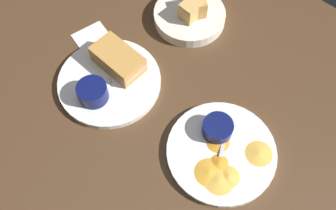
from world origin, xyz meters
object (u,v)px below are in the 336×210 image
object	(u,v)px
plate_chips_companion	(221,152)
spoon_by_gravy_ramekin	(226,130)
plate_sandwich_main	(110,82)
bread_basket_rear	(190,15)
ramekin_dark_sauce	(93,92)
ramekin_light_gravy	(218,128)
spoon_by_dark_ramekin	(110,80)
sandwich_half_near	(117,60)

from	to	relation	value
plate_chips_companion	spoon_by_gravy_ramekin	size ratio (longest dim) A/B	2.62
plate_sandwich_main	plate_chips_companion	distance (cm)	32.69
spoon_by_gravy_ramekin	bread_basket_rear	bearing A→B (deg)	142.29
ramekin_dark_sauce	ramekin_light_gravy	bearing A→B (deg)	22.92
plate_sandwich_main	plate_chips_companion	bearing A→B (deg)	5.32
bread_basket_rear	spoon_by_dark_ramekin	bearing A→B (deg)	-93.91
ramekin_light_gravy	bread_basket_rear	xyz separation A→B (cm)	(-26.46, 23.17, -1.25)
spoon_by_gravy_ramekin	ramekin_dark_sauce	bearing A→B (deg)	-155.59
plate_sandwich_main	spoon_by_gravy_ramekin	bearing A→B (deg)	14.26
spoon_by_gravy_ramekin	ramekin_light_gravy	bearing A→B (deg)	-133.97
plate_sandwich_main	sandwich_half_near	distance (cm)	5.85
ramekin_dark_sauce	spoon_by_gravy_ramekin	xyz separation A→B (cm)	(29.68, 13.47, -1.93)
spoon_by_dark_ramekin	bread_basket_rear	bearing A→B (deg)	86.09
ramekin_dark_sauce	bread_basket_rear	world-z (taller)	bread_basket_rear
sandwich_half_near	ramekin_dark_sauce	bearing A→B (deg)	-79.61
sandwich_half_near	plate_sandwich_main	bearing A→B (deg)	-74.73
sandwich_half_near	spoon_by_dark_ramekin	distance (cm)	5.47
ramekin_dark_sauce	plate_chips_companion	world-z (taller)	ramekin_dark_sauce
spoon_by_dark_ramekin	ramekin_dark_sauce	bearing A→B (deg)	-87.09
plate_sandwich_main	bread_basket_rear	xyz separation A→B (cm)	(2.35, 29.32, 1.40)
ramekin_light_gravy	sandwich_half_near	bearing A→B (deg)	-177.30
bread_basket_rear	ramekin_dark_sauce	bearing A→B (deg)	-92.80
plate_chips_companion	ramekin_dark_sauce	bearing A→B (deg)	-164.58
sandwich_half_near	spoon_by_dark_ramekin	bearing A→B (deg)	-71.22
plate_chips_companion	spoon_by_gravy_ramekin	distance (cm)	5.31
sandwich_half_near	ramekin_dark_sauce	distance (cm)	10.67
ramekin_dark_sauce	spoon_by_dark_ramekin	world-z (taller)	ramekin_dark_sauce
plate_chips_companion	bread_basket_rear	size ratio (longest dim) A/B	1.26
plate_chips_companion	ramekin_light_gravy	world-z (taller)	ramekin_light_gravy
ramekin_light_gravy	bread_basket_rear	size ratio (longest dim) A/B	0.35
ramekin_light_gravy	spoon_by_gravy_ramekin	distance (cm)	2.62
spoon_by_gravy_ramekin	bread_basket_rear	xyz separation A→B (cm)	(-27.96, 21.62, 0.23)
sandwich_half_near	bread_basket_rear	distance (cm)	24.93
sandwich_half_near	ramekin_dark_sauce	xyz separation A→B (cm)	(1.92, -10.50, -0.11)
ramekin_dark_sauce	sandwich_half_near	bearing A→B (deg)	100.39
plate_sandwich_main	ramekin_dark_sauce	bearing A→B (deg)	-83.73
plate_sandwich_main	ramekin_light_gravy	world-z (taller)	ramekin_light_gravy
ramekin_dark_sauce	plate_chips_companion	xyz separation A→B (cm)	(31.92, 8.80, -3.09)
plate_chips_companion	bread_basket_rear	distance (cm)	40.06
ramekin_dark_sauce	plate_chips_companion	distance (cm)	33.26
spoon_by_dark_ramekin	bread_basket_rear	world-z (taller)	bread_basket_rear
spoon_by_dark_ramekin	spoon_by_gravy_ramekin	xyz separation A→B (cm)	(29.97, 7.79, 0.00)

